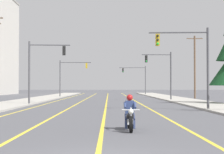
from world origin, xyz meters
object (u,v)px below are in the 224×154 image
at_px(traffic_signal_mid_right, 163,69).
at_px(traffic_signal_mid_left, 69,73).
at_px(motorcycle_with_rider, 130,116).
at_px(traffic_signal_far_right, 138,76).
at_px(traffic_signal_near_right, 191,56).
at_px(traffic_signal_near_left, 41,63).
at_px(utility_pole_right_far, 195,66).

height_order(traffic_signal_mid_right, traffic_signal_mid_left, same).
xyz_separation_m(motorcycle_with_rider, traffic_signal_mid_left, (-7.60, 50.55, 3.54)).
height_order(traffic_signal_mid_left, traffic_signal_far_right, same).
relative_size(traffic_signal_mid_right, traffic_signal_mid_left, 1.00).
bearing_deg(traffic_signal_near_right, traffic_signal_far_right, 89.99).
relative_size(traffic_signal_near_left, utility_pole_right_far, 0.67).
bearing_deg(traffic_signal_mid_left, motorcycle_with_rider, -81.45).
distance_m(motorcycle_with_rider, traffic_signal_mid_right, 34.79).
height_order(traffic_signal_near_right, traffic_signal_mid_left, same).
bearing_deg(traffic_signal_far_right, traffic_signal_mid_left, -125.10).
relative_size(traffic_signal_near_left, traffic_signal_mid_right, 1.00).
bearing_deg(utility_pole_right_far, traffic_signal_far_right, 103.63).
bearing_deg(utility_pole_right_far, traffic_signal_near_left, -134.59).
relative_size(traffic_signal_near_right, traffic_signal_far_right, 1.00).
distance_m(traffic_signal_mid_left, utility_pole_right_far, 21.22).
bearing_deg(traffic_signal_mid_left, traffic_signal_near_right, -70.90).
bearing_deg(motorcycle_with_rider, traffic_signal_mid_right, 80.03).
height_order(motorcycle_with_rider, traffic_signal_far_right, traffic_signal_far_right).
distance_m(traffic_signal_mid_right, traffic_signal_mid_left, 21.34).
bearing_deg(motorcycle_with_rider, traffic_signal_near_left, 108.54).
relative_size(traffic_signal_mid_right, utility_pole_right_far, 0.67).
height_order(motorcycle_with_rider, traffic_signal_near_right, traffic_signal_near_right).
distance_m(traffic_signal_near_right, traffic_signal_mid_left, 39.35).
xyz_separation_m(traffic_signal_near_right, traffic_signal_far_right, (0.01, 55.52, 0.08)).
xyz_separation_m(traffic_signal_mid_left, utility_pole_right_far, (19.41, -8.55, 0.74)).
height_order(traffic_signal_far_right, utility_pole_right_far, utility_pole_right_far).
distance_m(traffic_signal_mid_right, traffic_signal_far_right, 34.80).
distance_m(motorcycle_with_rider, traffic_signal_near_right, 14.79).
bearing_deg(traffic_signal_mid_right, traffic_signal_far_right, 91.16).
relative_size(motorcycle_with_rider, traffic_signal_near_left, 0.35).
bearing_deg(utility_pole_right_far, traffic_signal_mid_left, 156.22).
height_order(traffic_signal_mid_left, utility_pole_right_far, utility_pole_right_far).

